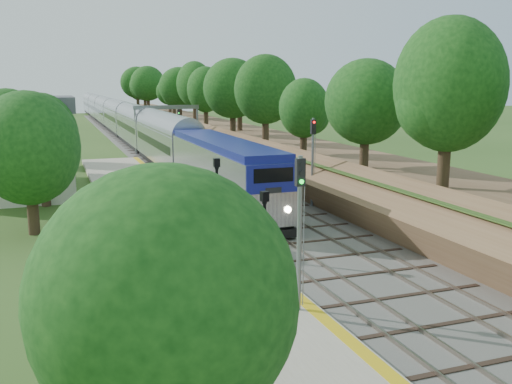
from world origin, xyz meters
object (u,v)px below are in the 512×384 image
object	(u,v)px
station_building	(18,148)
signal_platform	(300,217)
signal_gantry	(167,116)
train	(119,120)
lamppost_far	(217,210)
lamppost_mid	(264,251)
signal_farside	(313,153)

from	to	relation	value
station_building	signal_platform	size ratio (longest dim) A/B	1.42
signal_gantry	signal_platform	distance (m)	53.63
signal_gantry	train	bearing A→B (deg)	94.46
station_building	signal_gantry	bearing A→B (deg)	56.62
lamppost_far	train	bearing A→B (deg)	87.26
lamppost_mid	signal_platform	size ratio (longest dim) A/B	0.74
signal_gantry	station_building	bearing A→B (deg)	-123.38
lamppost_far	signal_farside	size ratio (longest dim) A/B	0.76
train	lamppost_far	world-z (taller)	lamppost_far
signal_gantry	train	size ratio (longest dim) A/B	0.06
train	signal_farside	bearing A→B (deg)	-84.72
lamppost_mid	lamppost_far	size ratio (longest dim) A/B	0.91
station_building	train	bearing A→B (deg)	76.12
train	lamppost_far	xyz separation A→B (m)	(-3.65, -76.29, 0.14)
station_building	signal_farside	bearing A→B (deg)	-27.22
signal_gantry	train	distance (m)	31.86
train	lamppost_mid	size ratio (longest dim) A/B	34.13
train	lamppost_mid	world-z (taller)	train
station_building	lamppost_mid	bearing A→B (deg)	-68.98
lamppost_mid	lamppost_far	world-z (taller)	lamppost_far
station_building	signal_platform	distance (m)	30.46
lamppost_mid	station_building	bearing A→B (deg)	111.02
signal_platform	signal_gantry	bearing A→B (deg)	84.25
station_building	lamppost_far	bearing A→B (deg)	-62.20
signal_farside	lamppost_far	bearing A→B (deg)	-136.82
signal_gantry	signal_farside	size ratio (longest dim) A/B	1.30
lamppost_mid	signal_farside	distance (m)	19.22
lamppost_far	signal_farside	xyz separation A→B (m)	(9.85, 9.24, 1.50)
signal_gantry	signal_farside	distance (m)	35.58
station_building	signal_farside	world-z (taller)	station_building
train	lamppost_mid	distance (m)	83.51
signal_farside	signal_platform	bearing A→B (deg)	-116.85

